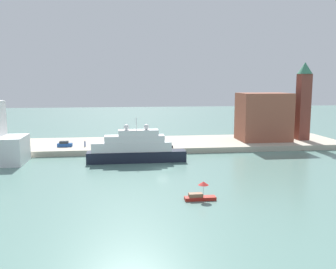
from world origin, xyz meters
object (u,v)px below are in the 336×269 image
at_px(harbor_building, 263,117).
at_px(mooring_bollard, 172,147).
at_px(large_yacht, 135,149).
at_px(person_figure, 85,144).
at_px(small_motorboat, 200,194).
at_px(bell_tower, 303,98).
at_px(parked_car, 65,144).

height_order(harbor_building, mooring_bollard, harbor_building).
distance_m(large_yacht, person_figure, 19.25).
xyz_separation_m(large_yacht, small_motorboat, (9.15, -29.59, -2.12)).
height_order(large_yacht, mooring_bollard, large_yacht).
height_order(small_motorboat, bell_tower, bell_tower).
bearing_deg(mooring_bollard, large_yacht, -137.73).
xyz_separation_m(harbor_building, person_figure, (-51.59, -4.62, -6.22)).
bearing_deg(person_figure, harbor_building, 5.12).
relative_size(harbor_building, parked_car, 3.73).
height_order(bell_tower, parked_car, bell_tower).
bearing_deg(parked_car, small_motorboat, -58.35).
distance_m(person_figure, mooring_bollard, 23.50).
distance_m(harbor_building, parked_car, 57.45).
xyz_separation_m(large_yacht, person_figure, (-12.88, 14.27, -0.88)).
bearing_deg(small_motorboat, mooring_bollard, 88.68).
bearing_deg(person_figure, bell_tower, 3.70).
xyz_separation_m(harbor_building, mooring_bollard, (-28.67, -9.77, -6.67)).
height_order(bell_tower, person_figure, bell_tower).
height_order(harbor_building, parked_car, harbor_building).
height_order(small_motorboat, harbor_building, harbor_building).
bearing_deg(bell_tower, harbor_building, 177.54).
bearing_deg(harbor_building, small_motorboat, -121.37).
relative_size(large_yacht, person_figure, 14.04).
bearing_deg(bell_tower, large_yacht, -160.06).
xyz_separation_m(harbor_building, bell_tower, (11.97, -0.51, 5.39)).
bearing_deg(person_figure, parked_car, 173.64).
relative_size(small_motorboat, parked_car, 1.28).
bearing_deg(harbor_building, bell_tower, -2.46).
bearing_deg(large_yacht, bell_tower, 19.94).
relative_size(bell_tower, person_figure, 13.95).
height_order(large_yacht, harbor_building, harbor_building).
distance_m(large_yacht, harbor_building, 43.40).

